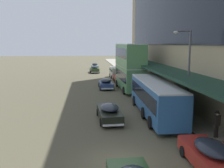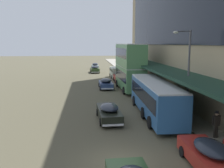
# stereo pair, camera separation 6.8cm
# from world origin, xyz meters

# --- Properties ---
(ground) EXTENTS (240.00, 240.00, 0.00)m
(ground) POSITION_xyz_m (0.00, 0.00, 0.00)
(ground) COLOR brown
(transit_bus_kerbside_front) EXTENTS (3.04, 9.31, 6.46)m
(transit_bus_kerbside_front) POSITION_xyz_m (4.21, 21.32, 3.48)
(transit_bus_kerbside_front) COLOR #558F57
(transit_bus_kerbside_front) RESTS_ON ground
(transit_bus_kerbside_rear) EXTENTS (2.89, 11.52, 3.13)m
(transit_bus_kerbside_rear) POSITION_xyz_m (4.32, 8.73, 1.80)
(transit_bus_kerbside_rear) COLOR #2F629E
(transit_bus_kerbside_rear) RESTS_ON ground
(sedan_lead_near) EXTENTS (1.85, 4.48, 1.50)m
(sedan_lead_near) POSITION_xyz_m (0.47, 51.76, 0.74)
(sedan_lead_near) COLOR gray
(sedan_lead_near) RESTS_ON ground
(sedan_second_near) EXTENTS (1.97, 4.69, 1.62)m
(sedan_second_near) POSITION_xyz_m (3.83, 29.22, 0.79)
(sedan_second_near) COLOR #A91917
(sedan_second_near) RESTS_ON ground
(sedan_second_mid) EXTENTS (2.01, 4.57, 1.51)m
(sedan_second_mid) POSITION_xyz_m (1.00, 22.85, 0.75)
(sedan_second_mid) COLOR navy
(sedan_second_mid) RESTS_ON ground
(sedan_oncoming_front) EXTENTS (2.01, 5.04, 1.47)m
(sedan_oncoming_front) POSITION_xyz_m (0.07, 7.65, 0.74)
(sedan_oncoming_front) COLOR black
(sedan_oncoming_front) RESTS_ON ground
(sedan_far_back) EXTENTS (2.11, 4.61, 1.54)m
(sedan_far_back) POSITION_xyz_m (0.07, 42.98, 0.77)
(sedan_far_back) COLOR #2A401F
(sedan_far_back) RESTS_ON ground
(sedan_lead_mid) EXTENTS (1.99, 4.97, 1.57)m
(sedan_lead_mid) POSITION_xyz_m (4.50, -1.23, 0.78)
(sedan_lead_mid) COLOR #A7271F
(sedan_lead_mid) RESTS_ON ground
(vw_van) EXTENTS (2.03, 4.61, 1.96)m
(vw_van) POSITION_xyz_m (3.75, 34.55, 1.10)
(vw_van) COLOR beige
(vw_van) RESTS_ON ground
(pedestrian_at_kerb) EXTENTS (0.62, 0.33, 1.86)m
(pedestrian_at_kerb) POSITION_xyz_m (6.92, 2.62, 1.18)
(pedestrian_at_kerb) COLOR black
(pedestrian_at_kerb) RESTS_ON sidewalk_kerb
(street_lamp) EXTENTS (1.50, 0.28, 7.40)m
(street_lamp) POSITION_xyz_m (6.36, 6.69, 4.43)
(street_lamp) COLOR #4C4C51
(street_lamp) RESTS_ON sidewalk_kerb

